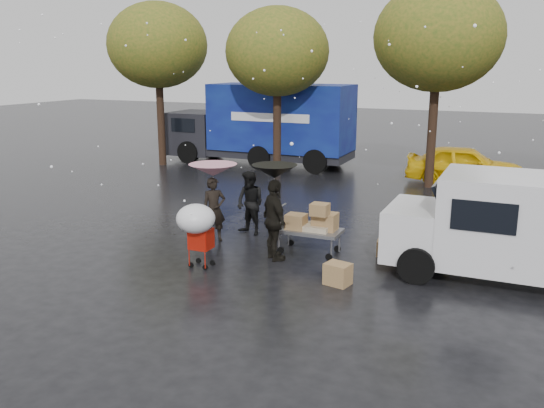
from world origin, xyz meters
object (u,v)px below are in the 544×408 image
at_px(white_van, 518,227).
at_px(blue_truck, 264,125).
at_px(person_pink, 214,210).
at_px(shopping_cart, 197,222).
at_px(vendor_cart, 313,224).
at_px(person_black, 275,220).
at_px(yellow_taxi, 464,165).

distance_m(white_van, blue_truck, 14.99).
distance_m(person_pink, shopping_cart, 2.08).
bearing_deg(vendor_cart, blue_truck, 120.04).
relative_size(vendor_cart, white_van, 0.31).
bearing_deg(shopping_cart, white_van, 17.92).
bearing_deg(blue_truck, white_van, -45.13).
bearing_deg(person_black, shopping_cart, 88.08).
xyz_separation_m(person_pink, blue_truck, (-3.55, 10.72, 0.94)).
bearing_deg(shopping_cart, person_black, 43.91).
distance_m(person_pink, blue_truck, 11.33).
bearing_deg(person_pink, white_van, -41.27).
bearing_deg(blue_truck, yellow_taxi, -5.19).
bearing_deg(person_black, yellow_taxi, -61.64).
relative_size(vendor_cart, yellow_taxi, 0.36).
bearing_deg(vendor_cart, shopping_cart, -133.92).
relative_size(blue_truck, yellow_taxi, 1.98).
height_order(person_pink, blue_truck, blue_truck).
distance_m(person_black, vendor_cart, 1.02).
height_order(person_pink, shopping_cart, person_pink).
bearing_deg(person_black, white_van, -126.72).
bearing_deg(person_pink, person_black, -61.85).
bearing_deg(person_pink, blue_truck, 66.24).
distance_m(vendor_cart, white_van, 4.42).
height_order(person_pink, vendor_cart, person_pink).
xyz_separation_m(person_pink, vendor_cart, (2.61, 0.06, -0.09)).
relative_size(white_van, yellow_taxi, 1.17).
relative_size(person_black, white_van, 0.38).
xyz_separation_m(shopping_cart, white_van, (6.33, 2.05, 0.10)).
bearing_deg(yellow_taxi, person_black, 158.12).
height_order(person_black, yellow_taxi, person_black).
distance_m(person_black, shopping_cart, 1.79).
height_order(vendor_cart, white_van, white_van).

